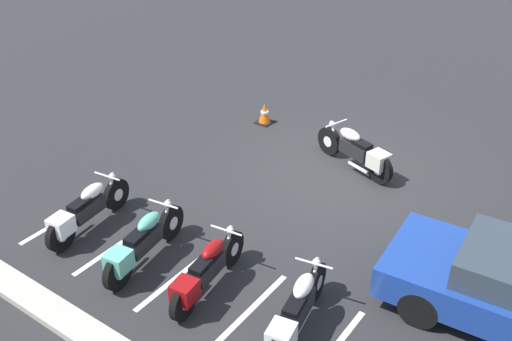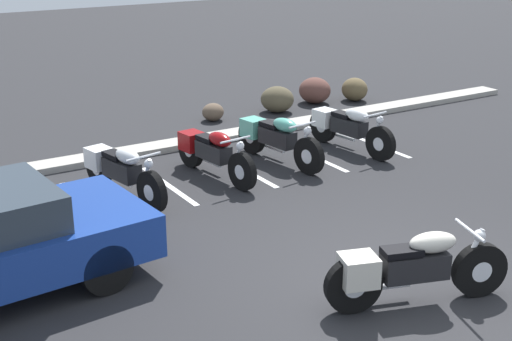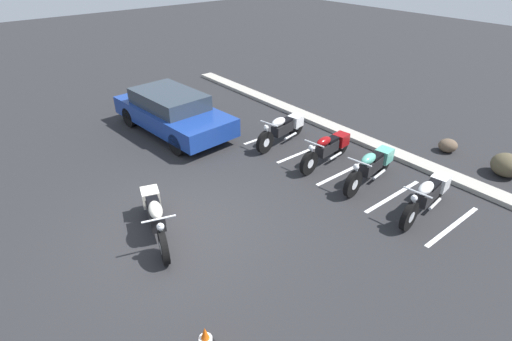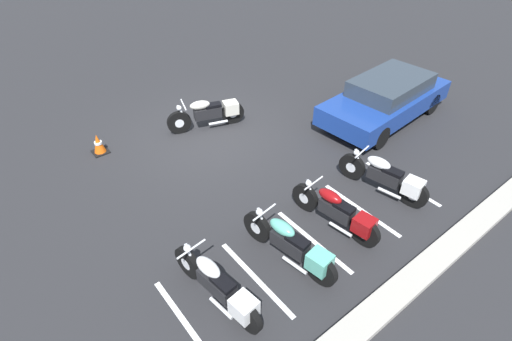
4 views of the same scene
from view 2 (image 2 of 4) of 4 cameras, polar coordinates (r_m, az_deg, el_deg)
name	(u,v)px [view 2 (image 2 of 4)]	position (r m, az deg, el deg)	size (l,w,h in m)	color
ground	(399,284)	(9.01, 11.40, -8.86)	(60.00, 60.00, 0.00)	#262628
motorcycle_cream_featured	(409,268)	(8.36, 12.16, -7.63)	(2.17, 0.96, 0.88)	black
parked_bike_0	(120,169)	(11.52, -10.85, 0.08)	(0.77, 2.18, 0.86)	black
parked_bike_1	(211,151)	(12.26, -3.59, 1.53)	(0.66, 2.14, 0.84)	black
parked_bike_2	(275,137)	(12.99, 1.54, 2.68)	(0.71, 2.21, 0.87)	black
parked_bike_3	(347,127)	(13.81, 7.26, 3.51)	(0.66, 2.18, 0.86)	black
concrete_curb	(173,145)	(13.98, -6.69, 2.03)	(18.00, 0.50, 0.12)	#A8A399
landscape_rock_0	(277,99)	(16.49, 1.71, 5.71)	(0.77, 0.73, 0.60)	brown
landscape_rock_1	(213,112)	(15.81, -3.46, 4.69)	(0.52, 0.47, 0.39)	brown
landscape_rock_2	(315,90)	(17.37, 4.73, 6.41)	(0.80, 0.76, 0.62)	brown
landscape_rock_3	(355,89)	(17.72, 7.89, 6.45)	(0.63, 0.68, 0.56)	brown
stall_line_0	(82,203)	(11.54, -13.73, -2.54)	(0.10, 2.10, 0.00)	white
stall_line_1	(169,185)	(12.03, -7.01, -1.19)	(0.10, 2.10, 0.00)	white
stall_line_2	(245,170)	(12.68, -0.90, 0.05)	(0.10, 2.10, 0.00)	white
stall_line_3	(313,156)	(13.46, 4.56, 1.16)	(0.10, 2.10, 0.00)	white
stall_line_4	(374,144)	(14.36, 9.39, 2.13)	(0.10, 2.10, 0.00)	white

